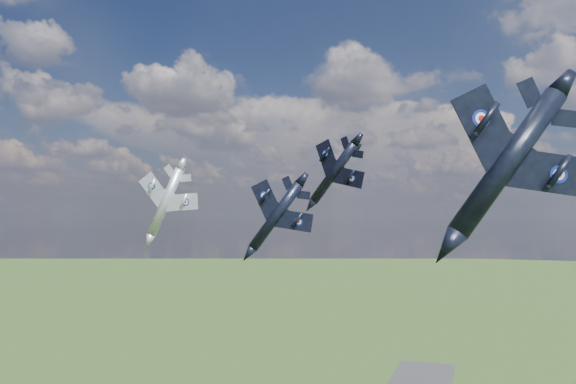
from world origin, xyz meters
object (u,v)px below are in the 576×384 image
(jet_lead_navy, at_px, (276,216))
(jet_high_navy, at_px, (334,173))
(jet_left_silver, at_px, (166,202))
(jet_right_navy, at_px, (507,163))

(jet_lead_navy, relative_size, jet_high_navy, 1.00)
(jet_left_silver, bearing_deg, jet_right_navy, -46.84)
(jet_lead_navy, distance_m, jet_left_silver, 24.75)
(jet_right_navy, relative_size, jet_high_navy, 1.11)
(jet_lead_navy, xyz_separation_m, jet_right_navy, (27.27, -28.30, 3.60))
(jet_right_navy, distance_m, jet_left_silver, 62.76)
(jet_lead_navy, relative_size, jet_left_silver, 0.90)
(jet_high_navy, bearing_deg, jet_lead_navy, -104.21)
(jet_right_navy, distance_m, jet_high_navy, 43.37)
(jet_lead_navy, xyz_separation_m, jet_left_silver, (-22.65, 9.72, 2.23))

